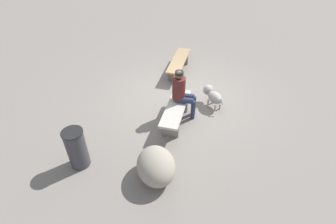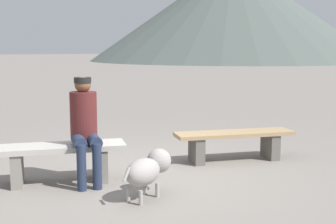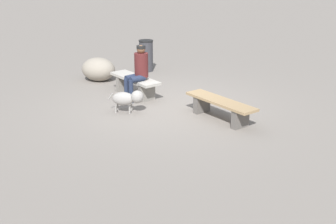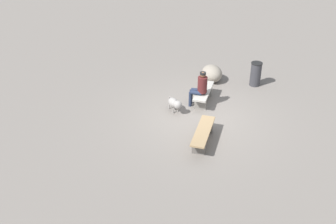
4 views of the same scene
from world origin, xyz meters
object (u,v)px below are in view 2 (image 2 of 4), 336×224
bench_right (60,156)px  seated_person (85,122)px  bench_left (234,141)px  dog (148,169)px

bench_right → seated_person: bearing=164.9°
bench_left → seated_person: (2.27, 0.23, 0.46)m
seated_person → dog: size_ratio=1.88×
bench_left → dog: bearing=40.0°
bench_left → seated_person: size_ratio=1.38×
bench_left → seated_person: seated_person is taller
bench_left → bench_right: bench_right is taller
bench_left → dog: dog is taller
bench_left → bench_right: (2.56, 0.10, 0.03)m
seated_person → dog: seated_person is taller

